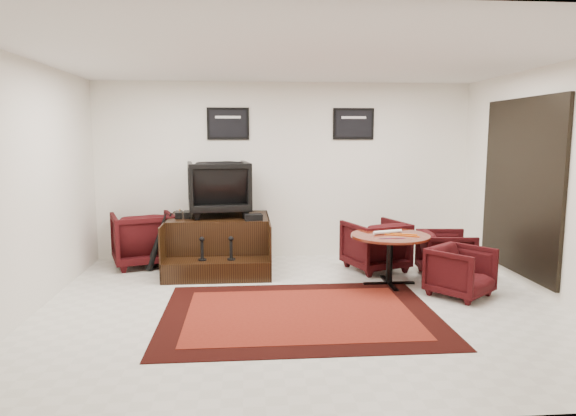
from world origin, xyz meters
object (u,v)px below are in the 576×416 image
object	(u,v)px
shine_podium	(219,244)
armchair_side	(143,236)
shine_chair	(219,185)
meeting_table	(390,241)
table_chair_back	(375,243)
table_chair_corner	(461,269)
table_chair_window	(446,252)

from	to	relation	value
shine_podium	armchair_side	world-z (taller)	armchair_side
shine_chair	meeting_table	size ratio (longest dim) A/B	0.89
shine_podium	table_chair_back	distance (m)	2.32
shine_chair	table_chair_corner	world-z (taller)	shine_chair
meeting_table	armchair_side	bearing A→B (deg)	159.09
table_chair_window	table_chair_corner	xyz separation A→B (m)	(-0.17, -0.89, -0.01)
table_chair_window	armchair_side	bearing A→B (deg)	82.49
armchair_side	table_chair_back	distance (m)	3.50
shine_podium	table_chair_corner	xyz separation A→B (m)	(3.03, -1.64, -0.01)
shine_podium	shine_chair	xyz separation A→B (m)	(0.00, 0.15, 0.87)
shine_podium	shine_chair	world-z (taller)	shine_chair
meeting_table	table_chair_window	bearing A→B (deg)	20.04
shine_chair	table_chair_back	bearing A→B (deg)	161.31
table_chair_corner	shine_podium	bearing A→B (deg)	112.83
meeting_table	table_chair_back	distance (m)	0.78
shine_podium	table_chair_corner	distance (m)	3.44
armchair_side	table_chair_window	world-z (taller)	armchair_side
armchair_side	meeting_table	distance (m)	3.71
shine_podium	table_chair_back	xyz separation A→B (m)	(2.30, -0.32, 0.05)
shine_chair	table_chair_corner	bearing A→B (deg)	142.23
armchair_side	table_chair_back	bearing A→B (deg)	152.19
shine_chair	table_chair_back	xyz separation A→B (m)	(2.30, -0.47, -0.82)
table_chair_window	table_chair_corner	bearing A→B (deg)	174.72
shine_podium	table_chair_window	distance (m)	3.28
table_chair_corner	meeting_table	bearing A→B (deg)	103.85
meeting_table	table_chair_window	world-z (taller)	table_chair_window
shine_chair	table_chair_back	size ratio (longest dim) A/B	1.14
armchair_side	table_chair_back	size ratio (longest dim) A/B	1.11
shine_chair	armchair_side	bearing A→B (deg)	-11.82
table_chair_corner	shine_chair	bearing A→B (deg)	110.67
meeting_table	shine_chair	bearing A→B (deg)	151.85
armchair_side	shine_chair	bearing A→B (deg)	156.78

